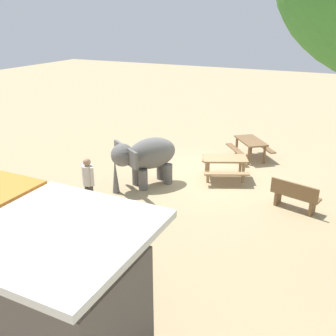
% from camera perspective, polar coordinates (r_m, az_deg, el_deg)
% --- Properties ---
extents(ground_plane, '(60.00, 60.00, 0.00)m').
position_cam_1_polar(ground_plane, '(13.73, 5.86, -1.23)').
color(ground_plane, tan).
extents(elephant, '(2.03, 2.22, 1.61)m').
position_cam_1_polar(elephant, '(12.59, -3.35, 1.74)').
color(elephant, slate).
rests_on(elephant, ground_plane).
extents(person_handler, '(0.49, 0.32, 1.62)m').
position_cam_1_polar(person_handler, '(11.17, -11.74, -1.83)').
color(person_handler, '#3F3833').
rests_on(person_handler, ground_plane).
extents(wooden_bench, '(1.46, 0.73, 0.88)m').
position_cam_1_polar(wooden_bench, '(11.76, 18.28, -3.82)').
color(wooden_bench, brown).
rests_on(wooden_bench, ground_plane).
extents(picnic_table_near, '(1.98, 1.97, 0.78)m').
position_cam_1_polar(picnic_table_near, '(13.39, 8.42, 0.74)').
color(picnic_table_near, '#9E7A51').
rests_on(picnic_table_near, ground_plane).
extents(picnic_table_far, '(2.09, 2.10, 0.78)m').
position_cam_1_polar(picnic_table_far, '(15.50, 12.13, 3.39)').
color(picnic_table_far, brown).
rests_on(picnic_table_far, ground_plane).
extents(market_stall_white, '(2.50, 2.50, 2.52)m').
position_cam_1_polar(market_stall_white, '(6.45, -14.59, -19.42)').
color(market_stall_white, '#59514C').
rests_on(market_stall_white, ground_plane).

